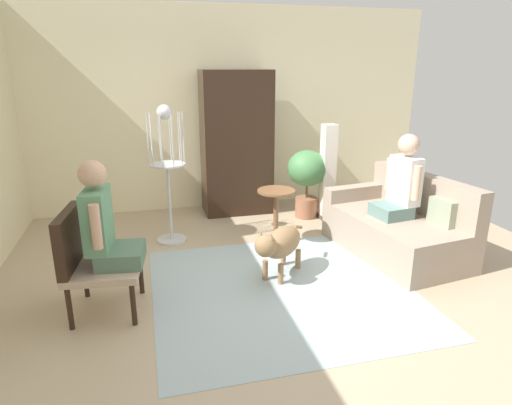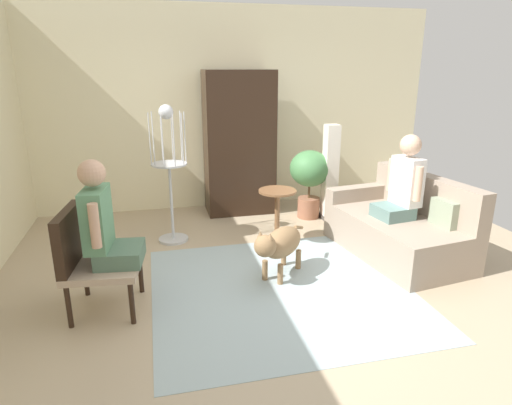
{
  "view_description": "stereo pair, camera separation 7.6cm",
  "coord_description": "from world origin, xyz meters",
  "px_view_note": "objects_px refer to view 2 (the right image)",
  "views": [
    {
      "loc": [
        -1.2,
        -3.65,
        2.05
      ],
      "look_at": [
        -0.17,
        0.32,
        0.77
      ],
      "focal_mm": 30.74,
      "sensor_mm": 36.0,
      "label": 1
    },
    {
      "loc": [
        -1.12,
        -3.67,
        2.05
      ],
      "look_at": [
        -0.17,
        0.32,
        0.77
      ],
      "focal_mm": 30.74,
      "sensor_mm": 36.0,
      "label": 2
    }
  ],
  "objects_px": {
    "person_on_armchair": "(103,223)",
    "armoire_cabinet": "(239,143)",
    "armchair": "(88,254)",
    "column_lamp": "(330,173)",
    "person_on_couch": "(403,183)",
    "potted_plant": "(310,174)",
    "round_end_table": "(277,213)",
    "dog": "(280,244)",
    "couch": "(400,227)",
    "bird_cage_stand": "(169,171)"
  },
  "relations": [
    {
      "from": "person_on_armchair",
      "to": "armoire_cabinet",
      "type": "xyz_separation_m",
      "value": [
        1.64,
        2.43,
        0.2
      ]
    },
    {
      "from": "armchair",
      "to": "column_lamp",
      "type": "bearing_deg",
      "value": 31.24
    },
    {
      "from": "person_on_couch",
      "to": "potted_plant",
      "type": "relative_size",
      "value": 0.96
    },
    {
      "from": "person_on_couch",
      "to": "armoire_cabinet",
      "type": "height_order",
      "value": "armoire_cabinet"
    },
    {
      "from": "round_end_table",
      "to": "dog",
      "type": "distance_m",
      "value": 0.85
    },
    {
      "from": "dog",
      "to": "column_lamp",
      "type": "relative_size",
      "value": 0.53
    },
    {
      "from": "person_on_armchair",
      "to": "column_lamp",
      "type": "distance_m",
      "value": 3.31
    },
    {
      "from": "armchair",
      "to": "potted_plant",
      "type": "distance_m",
      "value": 3.29
    },
    {
      "from": "person_on_couch",
      "to": "person_on_armchair",
      "type": "xyz_separation_m",
      "value": [
        -3.08,
        -0.48,
        -0.03
      ]
    },
    {
      "from": "dog",
      "to": "armchair",
      "type": "bearing_deg",
      "value": -172.7
    },
    {
      "from": "dog",
      "to": "armoire_cabinet",
      "type": "xyz_separation_m",
      "value": [
        0.03,
        2.19,
        0.64
      ]
    },
    {
      "from": "couch",
      "to": "dog",
      "type": "distance_m",
      "value": 1.52
    },
    {
      "from": "column_lamp",
      "to": "person_on_armchair",
      "type": "bearing_deg",
      "value": -147.11
    },
    {
      "from": "potted_plant",
      "to": "dog",
      "type": "bearing_deg",
      "value": -118.75
    },
    {
      "from": "person_on_armchair",
      "to": "column_lamp",
      "type": "bearing_deg",
      "value": 32.89
    },
    {
      "from": "armchair",
      "to": "person_on_armchair",
      "type": "bearing_deg",
      "value": -6.8
    },
    {
      "from": "armchair",
      "to": "person_on_couch",
      "type": "bearing_deg",
      "value": 8.19
    },
    {
      "from": "dog",
      "to": "armoire_cabinet",
      "type": "relative_size",
      "value": 0.35
    },
    {
      "from": "couch",
      "to": "potted_plant",
      "type": "bearing_deg",
      "value": 112.35
    },
    {
      "from": "armoire_cabinet",
      "to": "column_lamp",
      "type": "bearing_deg",
      "value": -29.22
    },
    {
      "from": "person_on_couch",
      "to": "column_lamp",
      "type": "xyz_separation_m",
      "value": [
        -0.3,
        1.31,
        -0.18
      ]
    },
    {
      "from": "dog",
      "to": "column_lamp",
      "type": "distance_m",
      "value": 1.96
    },
    {
      "from": "person_on_couch",
      "to": "dog",
      "type": "xyz_separation_m",
      "value": [
        -1.47,
        -0.24,
        -0.47
      ]
    },
    {
      "from": "round_end_table",
      "to": "potted_plant",
      "type": "xyz_separation_m",
      "value": [
        0.71,
        0.84,
        0.23
      ]
    },
    {
      "from": "armchair",
      "to": "person_on_couch",
      "type": "height_order",
      "value": "person_on_couch"
    },
    {
      "from": "round_end_table",
      "to": "bird_cage_stand",
      "type": "bearing_deg",
      "value": 161.33
    },
    {
      "from": "round_end_table",
      "to": "armoire_cabinet",
      "type": "xyz_separation_m",
      "value": [
        -0.18,
        1.36,
        0.61
      ]
    },
    {
      "from": "person_on_armchair",
      "to": "potted_plant",
      "type": "xyz_separation_m",
      "value": [
        2.53,
        1.91,
        -0.18
      ]
    },
    {
      "from": "armoire_cabinet",
      "to": "bird_cage_stand",
      "type": "bearing_deg",
      "value": -137.06
    },
    {
      "from": "potted_plant",
      "to": "column_lamp",
      "type": "relative_size",
      "value": 0.73
    },
    {
      "from": "couch",
      "to": "armoire_cabinet",
      "type": "distance_m",
      "value": 2.52
    },
    {
      "from": "couch",
      "to": "bird_cage_stand",
      "type": "xyz_separation_m",
      "value": [
        -2.49,
        0.97,
        0.57
      ]
    },
    {
      "from": "armchair",
      "to": "armoire_cabinet",
      "type": "relative_size",
      "value": 0.46
    },
    {
      "from": "column_lamp",
      "to": "couch",
      "type": "bearing_deg",
      "value": -75.74
    },
    {
      "from": "person_on_couch",
      "to": "potted_plant",
      "type": "xyz_separation_m",
      "value": [
        -0.55,
        1.43,
        -0.21
      ]
    },
    {
      "from": "armoire_cabinet",
      "to": "potted_plant",
      "type": "bearing_deg",
      "value": -30.31
    },
    {
      "from": "potted_plant",
      "to": "couch",
      "type": "bearing_deg",
      "value": -67.65
    },
    {
      "from": "couch",
      "to": "dog",
      "type": "bearing_deg",
      "value": -170.01
    },
    {
      "from": "dog",
      "to": "armoire_cabinet",
      "type": "distance_m",
      "value": 2.28
    },
    {
      "from": "round_end_table",
      "to": "potted_plant",
      "type": "distance_m",
      "value": 1.12
    },
    {
      "from": "dog",
      "to": "armoire_cabinet",
      "type": "bearing_deg",
      "value": 89.17
    },
    {
      "from": "dog",
      "to": "column_lamp",
      "type": "bearing_deg",
      "value": 53.06
    },
    {
      "from": "person_on_couch",
      "to": "potted_plant",
      "type": "bearing_deg",
      "value": 110.97
    },
    {
      "from": "dog",
      "to": "column_lamp",
      "type": "xyz_separation_m",
      "value": [
        1.17,
        1.55,
        0.29
      ]
    },
    {
      "from": "potted_plant",
      "to": "column_lamp",
      "type": "xyz_separation_m",
      "value": [
        0.25,
        -0.12,
        0.03
      ]
    },
    {
      "from": "armchair",
      "to": "dog",
      "type": "xyz_separation_m",
      "value": [
        1.76,
        0.23,
        -0.17
      ]
    },
    {
      "from": "armchair",
      "to": "person_on_couch",
      "type": "relative_size",
      "value": 1.01
    },
    {
      "from": "couch",
      "to": "person_on_couch",
      "type": "xyz_separation_m",
      "value": [
        -0.03,
        -0.02,
        0.52
      ]
    },
    {
      "from": "column_lamp",
      "to": "armoire_cabinet",
      "type": "relative_size",
      "value": 0.65
    },
    {
      "from": "armchair",
      "to": "person_on_couch",
      "type": "distance_m",
      "value": 3.28
    }
  ]
}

